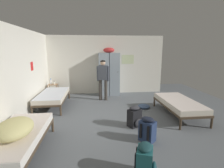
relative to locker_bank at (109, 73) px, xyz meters
The scene contains 15 objects.
ground_plane 2.77m from the locker_bank, 92.53° to the right, with size 9.20×9.20×0.00m, color slate.
room_backdrop 1.93m from the locker_bank, 140.36° to the right, with size 5.21×5.81×2.60m.
locker_bank is the anchor object (origin of this frame).
shelf_unit 2.45m from the locker_bank, behind, with size 0.38×0.30×0.57m.
bed_left_front 4.80m from the locker_bank, 116.34° to the right, with size 0.90×1.90×0.49m.
bed_left_rear 2.59m from the locker_bank, 146.67° to the right, with size 0.90×1.90×0.49m.
bed_right 3.33m from the locker_bank, 54.97° to the right, with size 0.90×1.90×0.49m.
bedding_heap 4.93m from the locker_bank, 114.42° to the right, with size 0.59×0.77×0.32m.
person_traveler 0.87m from the locker_bank, 110.67° to the right, with size 0.49×0.29×1.59m.
water_bottle 2.47m from the locker_bank, behind, with size 0.07×0.07×0.24m.
lotion_bottle 2.33m from the locker_bank, behind, with size 0.06×0.06×0.16m.
backpack_black 3.38m from the locker_bank, 83.49° to the right, with size 0.40×0.41×0.55m.
backpack_navy 4.10m from the locker_bank, 83.07° to the right, with size 0.42×0.42×0.55m.
backpack_teal 5.08m from the locker_bank, 88.65° to the right, with size 0.40×0.38×0.55m.
clothes_pile_denim 2.36m from the locker_bank, 61.45° to the right, with size 0.40×0.43×0.12m.
Camera 1 is at (-0.54, -4.73, 1.97)m, focal length 27.08 mm.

